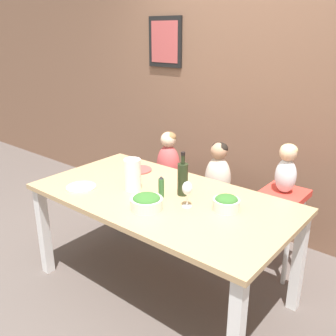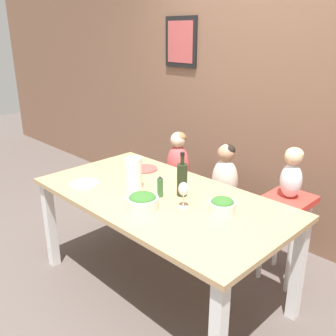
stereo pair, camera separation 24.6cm
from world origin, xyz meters
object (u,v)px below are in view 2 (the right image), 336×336
person_child_center (225,174)px  wine_bottle (182,179)px  chair_far_left (178,191)px  salad_bowl_small (222,205)px  salad_bowl_large (143,201)px  person_child_left (178,159)px  dinner_plate_back_left (145,169)px  person_baby_right (292,171)px  paper_towel_roll (134,173)px  chair_far_center (223,209)px  chair_right_highchair (287,216)px  dinner_plate_front_left (85,184)px  wine_glass_near (183,190)px

person_child_center → wine_bottle: size_ratio=1.61×
chair_far_left → salad_bowl_small: size_ratio=2.79×
salad_bowl_large → person_child_left: bearing=122.3°
person_child_center → dinner_plate_back_left: (-0.45, -0.48, 0.05)m
person_baby_right → paper_towel_roll: person_baby_right is taller
person_child_left → wine_bottle: bearing=-44.6°
chair_far_left → paper_towel_roll: (0.32, -0.79, 0.48)m
person_child_center → wine_bottle: wine_bottle is taller
salad_bowl_small → paper_towel_roll: bearing=-168.5°
chair_far_center → person_child_center: bearing=90.0°
chair_far_center → wine_bottle: wine_bottle is taller
chair_right_highchair → person_child_left: person_child_left is taller
dinner_plate_back_left → salad_bowl_large: bearing=-42.4°
chair_right_highchair → salad_bowl_large: bearing=-117.9°
salad_bowl_small → wine_bottle: bearing=177.4°
dinner_plate_back_left → salad_bowl_small: bearing=-10.5°
chair_far_center → paper_towel_roll: size_ratio=2.06×
chair_far_center → chair_far_left: bearing=180.0°
person_child_left → paper_towel_roll: (0.32, -0.79, 0.16)m
chair_far_center → paper_towel_roll: 0.95m
wine_bottle → salad_bowl_large: bearing=-97.3°
person_child_center → wine_bottle: (0.11, -0.64, 0.17)m
person_baby_right → wine_bottle: 0.79m
salad_bowl_large → salad_bowl_small: size_ratio=1.22×
chair_far_left → dinner_plate_front_left: 1.07m
person_child_left → chair_far_center: bearing=-0.1°
person_child_left → dinner_plate_back_left: size_ratio=2.35×
chair_right_highchair → person_child_left: 1.12m
chair_far_left → chair_far_center: size_ratio=1.00×
chair_right_highchair → paper_towel_roll: 1.16m
chair_right_highchair → salad_bowl_small: bearing=-99.6°
paper_towel_roll → dinner_plate_back_left: size_ratio=1.08×
wine_glass_near → salad_bowl_large: bearing=-133.3°
chair_far_left → person_child_left: 0.32m
person_child_left → dinner_plate_back_left: bearing=-79.9°
chair_far_left → chair_right_highchair: 1.12m
paper_towel_roll → salad_bowl_small: 0.69m
wine_glass_near → dinner_plate_back_left: 0.76m
chair_right_highchair → wine_bottle: (-0.46, -0.63, 0.34)m
person_child_center → wine_glass_near: person_child_center is taller
chair_far_center → wine_glass_near: (0.24, -0.77, 0.49)m
chair_far_left → person_baby_right: size_ratio=1.27×
person_child_center → chair_far_left: bearing=-179.9°
wine_glass_near → salad_bowl_large: (-0.18, -0.19, -0.07)m
dinner_plate_front_left → dinner_plate_back_left: size_ratio=1.00×
salad_bowl_large → chair_right_highchair: bearing=62.1°
chair_far_left → person_child_left: size_ratio=0.95×
chair_far_left → chair_right_highchair: size_ratio=0.68×
chair_far_center → salad_bowl_small: salad_bowl_small is taller
person_child_left → chair_far_left: bearing=-90.0°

